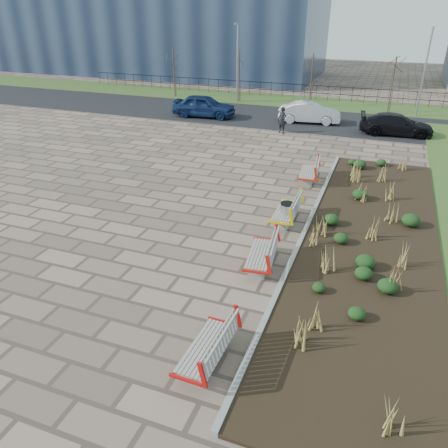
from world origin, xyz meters
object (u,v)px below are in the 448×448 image
at_px(bench_c, 285,210).
at_px(lamp_west, 237,64).
at_px(bench_d, 308,171).
at_px(car_silver, 310,113).
at_px(car_black, 396,124).
at_px(lamp_east, 424,73).
at_px(bench_a, 205,346).
at_px(pedestrian, 282,120).
at_px(car_blue, 204,106).
at_px(litter_bin, 287,214).
at_px(bench_b, 260,252).

relative_size(bench_c, lamp_west, 0.35).
distance_m(bench_d, car_silver, 11.22).
distance_m(bench_c, car_black, 14.93).
distance_m(bench_c, lamp_east, 21.07).
bearing_deg(car_silver, bench_a, 177.21).
bearing_deg(lamp_west, bench_d, -60.23).
height_order(car_silver, lamp_west, lamp_west).
bearing_deg(car_black, pedestrian, 101.65).
relative_size(car_black, lamp_east, 0.75).
relative_size(car_blue, lamp_west, 0.76).
relative_size(bench_c, car_blue, 0.46).
xyz_separation_m(bench_a, bench_c, (0.00, 7.90, 0.00)).
distance_m(bench_a, pedestrian, 20.54).
bearing_deg(bench_a, bench_c, 91.97).
bearing_deg(bench_c, litter_bin, -64.37).
relative_size(car_silver, lamp_west, 0.70).
bearing_deg(car_silver, litter_bin, 179.96).
height_order(pedestrian, lamp_east, lamp_east).
height_order(bench_b, lamp_west, lamp_west).
bearing_deg(car_blue, lamp_west, -10.49).
bearing_deg(litter_bin, pedestrian, 104.70).
xyz_separation_m(car_blue, lamp_west, (0.57, 5.67, 2.24)).
bearing_deg(bench_b, bench_c, 83.06).
relative_size(bench_a, car_blue, 0.46).
xyz_separation_m(bench_b, car_blue, (-9.57, 18.05, 0.30)).
xyz_separation_m(bench_a, bench_d, (0.00, 12.47, 0.00)).
xyz_separation_m(bench_c, car_blue, (-9.57, 14.64, 0.30)).
bearing_deg(bench_a, car_black, 82.67).
bearing_deg(car_blue, bench_d, -141.13).
height_order(car_blue, car_black, car_blue).
relative_size(bench_b, car_black, 0.47).
bearing_deg(bench_d, lamp_west, 114.01).
relative_size(bench_d, lamp_west, 0.35).
distance_m(litter_bin, pedestrian, 13.01).
distance_m(bench_c, car_silver, 15.73).
relative_size(car_blue, car_black, 1.02).
bearing_deg(car_black, lamp_west, 59.96).
bearing_deg(litter_bin, car_black, 76.35).
height_order(bench_d, pedestrian, pedestrian).
xyz_separation_m(bench_b, lamp_east, (5.00, 23.72, 2.54)).
height_order(bench_d, lamp_east, lamp_east).
bearing_deg(litter_bin, bench_c, 116.57).
relative_size(car_black, lamp_west, 0.75).
bearing_deg(pedestrian, bench_a, -58.83).
height_order(bench_c, car_black, car_black).
distance_m(lamp_west, lamp_east, 14.00).
bearing_deg(lamp_east, car_blue, -158.74).
relative_size(bench_d, lamp_east, 0.35).
bearing_deg(car_black, lamp_east, -18.21).
xyz_separation_m(bench_a, car_blue, (-9.57, 22.54, 0.30)).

